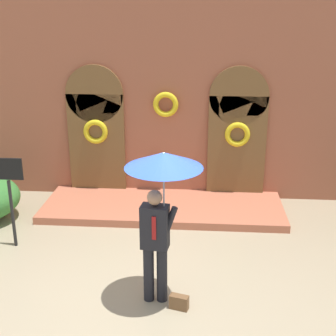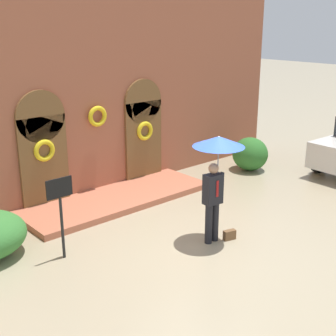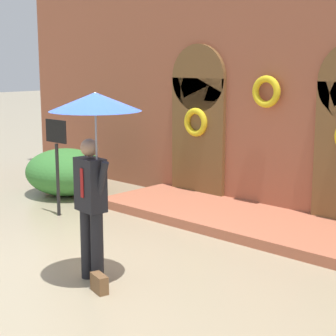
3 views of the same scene
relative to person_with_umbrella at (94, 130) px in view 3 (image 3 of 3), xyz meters
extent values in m
plane|color=tan|center=(-0.28, 0.23, -1.91)|extent=(80.00, 80.00, 0.00)
cube|color=#9E563D|center=(-0.28, 4.43, 0.89)|extent=(14.00, 0.50, 5.60)
cube|color=brown|center=(-1.88, 4.14, -0.71)|extent=(1.30, 0.08, 2.40)
cylinder|color=brown|center=(-1.88, 4.14, 0.49)|extent=(1.30, 0.08, 1.30)
torus|color=yellow|center=(-1.88, 4.07, -0.36)|extent=(0.56, 0.12, 0.56)
torus|color=yellow|center=(-0.28, 4.07, 0.29)|extent=(0.56, 0.12, 0.56)
cube|color=#B56346|center=(-0.28, 3.28, -1.83)|extent=(5.20, 1.80, 0.16)
cylinder|color=black|center=(-0.20, 0.00, -1.46)|extent=(0.16, 0.16, 0.90)
cylinder|color=black|center=(0.00, 0.00, -1.46)|extent=(0.16, 0.16, 0.90)
cube|color=black|center=(-0.10, 0.00, -0.68)|extent=(0.43, 0.29, 0.66)
cube|color=#A51919|center=(-0.10, -0.13, -0.64)|extent=(0.06, 0.02, 0.36)
sphere|color=#A87A5B|center=(-0.10, 0.00, -0.22)|extent=(0.22, 0.22, 0.22)
cylinder|color=black|center=(0.12, 0.00, -0.58)|extent=(0.22, 0.09, 0.46)
cylinder|color=gray|center=(0.03, 0.00, -0.26)|extent=(0.02, 0.02, 0.98)
cone|color=#284CB7|center=(0.03, 0.00, 0.34)|extent=(1.10, 1.10, 0.22)
cone|color=white|center=(0.03, 0.00, 0.35)|extent=(0.60, 0.60, 0.20)
cube|color=brown|center=(0.27, -0.20, -1.80)|extent=(0.30, 0.19, 0.22)
cylinder|color=black|center=(-2.89, 1.50, -1.26)|extent=(0.06, 0.06, 1.30)
cube|color=black|center=(-2.89, 1.50, -0.39)|extent=(0.56, 0.03, 0.40)
ellipsoid|color=#387A33|center=(-4.11, 2.59, -1.44)|extent=(1.78, 1.59, 0.95)
camera|label=1|loc=(0.56, -6.07, 2.33)|focal=50.00mm
camera|label=2|loc=(-6.97, -6.34, 2.78)|focal=50.00mm
camera|label=3|loc=(5.19, -4.24, 0.80)|focal=60.00mm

